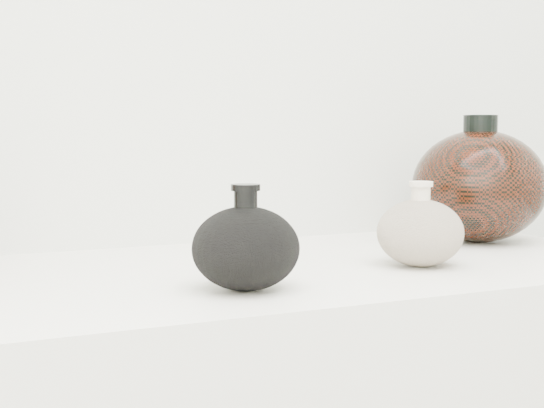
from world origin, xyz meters
name	(u,v)px	position (x,y,z in m)	size (l,w,h in m)	color
black_gourd_vase	(246,247)	(-0.04, 0.82, 0.95)	(0.14, 0.14, 0.12)	black
cream_gourd_vase	(420,232)	(0.24, 0.87, 0.95)	(0.15, 0.15, 0.11)	beige
right_round_pot	(479,185)	(0.46, 1.02, 0.99)	(0.22, 0.22, 0.21)	black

